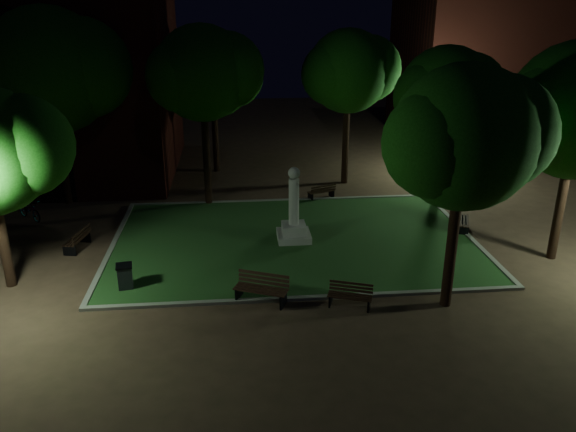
% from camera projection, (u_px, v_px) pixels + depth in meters
% --- Properties ---
extents(ground, '(80.00, 80.00, 0.00)m').
position_uv_depth(ground, '(299.00, 261.00, 22.20)').
color(ground, '#4B3425').
extents(lawn, '(15.00, 10.00, 0.08)m').
position_uv_depth(lawn, '(294.00, 240.00, 24.05)').
color(lawn, '#264E20').
rests_on(lawn, ground).
extents(lawn_kerb, '(15.40, 10.40, 0.12)m').
position_uv_depth(lawn_kerb, '(294.00, 239.00, 24.04)').
color(lawn_kerb, slate).
rests_on(lawn_kerb, ground).
extents(monument, '(1.40, 1.40, 3.20)m').
position_uv_depth(monument, '(294.00, 220.00, 23.72)').
color(monument, '#A09A92').
rests_on(monument, lawn).
extents(building_far, '(16.00, 10.00, 12.00)m').
position_uv_depth(building_far, '(517.00, 55.00, 40.27)').
color(building_far, '#481610').
rests_on(building_far, ground).
extents(tree_north_wl, '(5.52, 4.51, 8.73)m').
position_uv_depth(tree_north_wl, '(204.00, 73.00, 26.14)').
color(tree_north_wl, black).
rests_on(tree_north_wl, ground).
extents(tree_north_er, '(5.42, 4.42, 8.37)m').
position_uv_depth(tree_north_er, '(350.00, 71.00, 29.61)').
color(tree_north_er, black).
rests_on(tree_north_er, ground).
extents(tree_ne, '(5.55, 4.53, 7.78)m').
position_uv_depth(tree_ne, '(448.00, 94.00, 26.62)').
color(tree_ne, black).
rests_on(tree_ne, ground).
extents(tree_se, '(5.52, 4.51, 8.01)m').
position_uv_depth(tree_se, '(467.00, 138.00, 16.96)').
color(tree_se, black).
rests_on(tree_se, ground).
extents(tree_nw, '(7.30, 5.96, 9.54)m').
position_uv_depth(tree_nw, '(53.00, 71.00, 26.30)').
color(tree_nw, black).
rests_on(tree_nw, ground).
extents(tree_far_north, '(5.52, 4.50, 7.74)m').
position_uv_depth(tree_far_north, '(214.00, 79.00, 32.05)').
color(tree_far_north, black).
rests_on(tree_far_north, ground).
extents(lamppost_nw, '(1.18, 0.28, 4.20)m').
position_uv_depth(lamppost_nw, '(84.00, 137.00, 29.41)').
color(lamppost_nw, black).
rests_on(lamppost_nw, ground).
extents(lamppost_ne, '(1.18, 0.28, 4.44)m').
position_uv_depth(lamppost_ne, '(446.00, 124.00, 31.90)').
color(lamppost_ne, black).
rests_on(lamppost_ne, ground).
extents(bench_near_left, '(1.92, 1.29, 1.00)m').
position_uv_depth(bench_near_left, '(262.00, 289.00, 19.02)').
color(bench_near_left, black).
rests_on(bench_near_left, ground).
extents(bench_near_right, '(1.56, 0.98, 0.81)m').
position_uv_depth(bench_near_right, '(350.00, 296.00, 18.77)').
color(bench_near_right, black).
rests_on(bench_near_right, ground).
extents(bench_left_side, '(0.85, 1.64, 0.86)m').
position_uv_depth(bench_left_side, '(78.00, 240.00, 23.15)').
color(bench_left_side, black).
rests_on(bench_left_side, ground).
extents(bench_right_side, '(1.15, 1.75, 0.91)m').
position_uv_depth(bench_right_side, '(461.00, 221.00, 25.08)').
color(bench_right_side, black).
rests_on(bench_right_side, ground).
extents(bench_far_side, '(1.53, 0.99, 0.79)m').
position_uv_depth(bench_far_side, '(322.00, 192.00, 29.03)').
color(bench_far_side, black).
rests_on(bench_far_side, ground).
extents(trash_bin, '(0.64, 0.64, 0.96)m').
position_uv_depth(trash_bin, '(125.00, 277.00, 19.85)').
color(trash_bin, black).
rests_on(trash_bin, ground).
extents(bicycle, '(1.74, 1.71, 0.95)m').
position_uv_depth(bicycle, '(30.00, 210.00, 26.27)').
color(bicycle, black).
rests_on(bicycle, ground).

